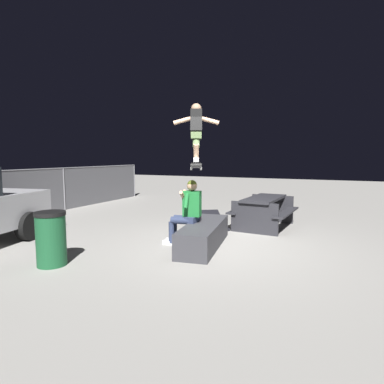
# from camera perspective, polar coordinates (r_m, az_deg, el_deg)

# --- Properties ---
(ground_plane) EXTENTS (40.00, 40.00, 0.00)m
(ground_plane) POSITION_cam_1_polar(r_m,az_deg,el_deg) (6.52, 4.20, -9.37)
(ground_plane) COLOR gray
(ledge_box_main) EXTENTS (2.14, 0.92, 0.46)m
(ledge_box_main) POSITION_cam_1_polar(r_m,az_deg,el_deg) (6.39, 2.09, -7.54)
(ledge_box_main) COLOR #38383D
(ledge_box_main) RESTS_ON ground
(person_sitting_on_ledge) EXTENTS (0.60, 0.78, 1.30)m
(person_sitting_on_ledge) POSITION_cam_1_polar(r_m,az_deg,el_deg) (6.43, -0.90, -3.04)
(person_sitting_on_ledge) COLOR #2D3856
(person_sitting_on_ledge) RESTS_ON ground
(skateboard) EXTENTS (1.02, 0.59, 0.13)m
(skateboard) POSITION_cam_1_polar(r_m,az_deg,el_deg) (6.28, 0.73, 4.66)
(skateboard) COLOR black
(skater_airborne) EXTENTS (0.63, 0.84, 1.12)m
(skater_airborne) POSITION_cam_1_polar(r_m,az_deg,el_deg) (6.35, 0.74, 10.88)
(skater_airborne) COLOR white
(kicker_ramp) EXTENTS (1.50, 1.36, 0.41)m
(kicker_ramp) POSITION_cam_1_polar(r_m,az_deg,el_deg) (8.26, 2.83, -5.52)
(kicker_ramp) COLOR black
(kicker_ramp) RESTS_ON ground
(picnic_table_back) EXTENTS (1.80, 1.46, 0.75)m
(picnic_table_back) POSITION_cam_1_polar(r_m,az_deg,el_deg) (8.23, 12.51, -2.64)
(picnic_table_back) COLOR #28282D
(picnic_table_back) RESTS_ON ground
(trash_bin) EXTENTS (0.49, 0.49, 0.88)m
(trash_bin) POSITION_cam_1_polar(r_m,az_deg,el_deg) (5.74, -23.48, -7.48)
(trash_bin) COLOR #19512D
(trash_bin) RESTS_ON ground
(fence_back) EXTENTS (12.05, 0.05, 1.39)m
(fence_back) POSITION_cam_1_polar(r_m,az_deg,el_deg) (10.12, -29.65, -0.29)
(fence_back) COLOR slate
(fence_back) RESTS_ON ground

